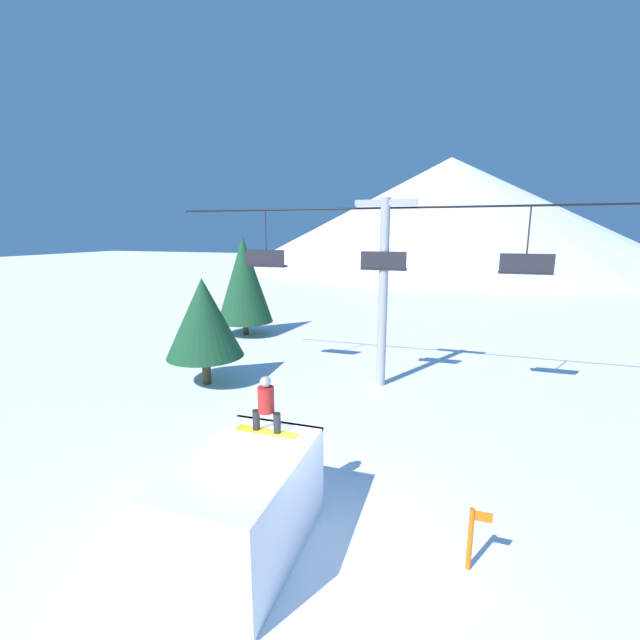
# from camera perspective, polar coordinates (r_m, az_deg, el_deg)

# --- Properties ---
(ground_plane) EXTENTS (220.00, 220.00, 0.00)m
(ground_plane) POSITION_cam_1_polar(r_m,az_deg,el_deg) (10.20, -2.91, -26.71)
(ground_plane) COLOR white
(mountain_ridge) EXTENTS (76.59, 76.59, 19.53)m
(mountain_ridge) POSITION_cam_1_polar(r_m,az_deg,el_deg) (84.83, 16.79, 13.52)
(mountain_ridge) COLOR silver
(mountain_ridge) RESTS_ON ground_plane
(snow_ramp) EXTENTS (2.15, 3.55, 2.04)m
(snow_ramp) POSITION_cam_1_polar(r_m,az_deg,el_deg) (9.34, -10.06, -23.18)
(snow_ramp) COLOR white
(snow_ramp) RESTS_ON ground_plane
(snowboarder) EXTENTS (1.42, 0.36, 1.28)m
(snowboarder) POSITION_cam_1_polar(r_m,az_deg,el_deg) (9.46, -7.20, -11.15)
(snowboarder) COLOR yellow
(snowboarder) RESTS_ON snow_ramp
(chairlift) EXTENTS (18.17, 0.44, 7.64)m
(chairlift) POSITION_cam_1_polar(r_m,az_deg,el_deg) (17.37, 8.46, 6.05)
(chairlift) COLOR #9E9EA3
(chairlift) RESTS_ON ground_plane
(pine_tree_near) EXTENTS (3.19, 3.19, 4.51)m
(pine_tree_near) POSITION_cam_1_polar(r_m,az_deg,el_deg) (18.27, -15.26, 0.27)
(pine_tree_near) COLOR #4C3823
(pine_tree_near) RESTS_ON ground_plane
(pine_tree_far) EXTENTS (3.42, 3.42, 6.09)m
(pine_tree_far) POSITION_cam_1_polar(r_m,az_deg,el_deg) (26.68, -10.09, 5.32)
(pine_tree_far) COLOR #4C3823
(pine_tree_far) RESTS_ON ground_plane
(trail_marker) EXTENTS (0.41, 0.10, 1.28)m
(trail_marker) POSITION_cam_1_polar(r_m,az_deg,el_deg) (9.47, 19.52, -25.61)
(trail_marker) COLOR orange
(trail_marker) RESTS_ON ground_plane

